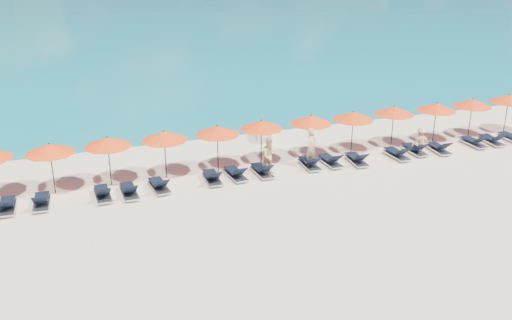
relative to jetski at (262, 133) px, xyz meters
name	(u,v)px	position (x,y,z in m)	size (l,w,h in m)	color
ground	(282,213)	(-2.59, -9.09, -0.30)	(1400.00, 1400.00, 0.00)	beige
jetski	(262,133)	(0.00, 0.00, 0.00)	(1.23, 2.20, 0.74)	silver
beachgoer_a	(311,147)	(0.70, -4.76, 0.65)	(0.69, 0.46, 1.90)	#DAAD77
beachgoer_b	(270,156)	(-1.54, -5.05, 0.58)	(0.86, 0.50, 1.77)	#DAAD77
beachgoer_c	(421,141)	(6.62, -5.14, 0.40)	(0.91, 0.42, 1.41)	#DAAD77
umbrella_3	(50,149)	(-10.98, -3.90, 1.71)	(2.10, 2.10, 2.28)	black
umbrella_4	(107,142)	(-8.61, -3.85, 1.71)	(2.10, 2.10, 2.28)	black
umbrella_5	(164,136)	(-6.14, -3.86, 1.71)	(2.10, 2.10, 2.28)	black
umbrella_6	(217,130)	(-3.69, -3.89, 1.71)	(2.10, 2.10, 2.28)	black
umbrella_7	(261,125)	(-1.48, -3.78, 1.71)	(2.10, 2.10, 2.28)	black
umbrella_8	(311,120)	(1.08, -3.82, 1.71)	(2.10, 2.10, 2.28)	black
umbrella_9	(353,116)	(3.34, -3.95, 1.71)	(2.10, 2.10, 2.28)	black
umbrella_10	(394,110)	(5.79, -3.80, 1.71)	(2.10, 2.10, 2.28)	black
umbrella_11	(437,107)	(8.27, -3.97, 1.71)	(2.10, 2.10, 2.28)	black
umbrella_12	(472,103)	(10.60, -3.94, 1.71)	(2.10, 2.10, 2.28)	black
umbrella_13	(509,99)	(13.09, -3.90, 1.71)	(2.10, 2.10, 2.28)	black
lounger_4	(7,206)	(-12.84, -5.12, -0.07)	(0.69, 1.73, 0.66)	silver
lounger_5	(41,201)	(-11.54, -5.15, -0.07)	(0.74, 1.74, 0.66)	silver
lounger_6	(103,193)	(-9.11, -5.20, -0.07)	(0.66, 1.71, 0.66)	silver
lounger_7	(129,191)	(-8.03, -5.31, -0.07)	(0.66, 1.71, 0.66)	silver
lounger_8	(159,185)	(-6.72, -5.15, -0.07)	(0.79, 1.75, 0.66)	silver
lounger_9	(212,177)	(-4.31, -5.07, -0.07)	(0.70, 1.73, 0.66)	silver
lounger_10	(236,173)	(-3.19, -5.01, -0.07)	(0.76, 1.74, 0.66)	silver
lounger_11	(262,170)	(-1.92, -5.05, -0.07)	(0.67, 1.72, 0.66)	silver
lounger_12	(309,163)	(0.54, -4.95, -0.07)	(0.71, 1.73, 0.66)	silver
lounger_13	(330,160)	(1.64, -4.99, -0.07)	(0.65, 1.71, 0.66)	silver
lounger_14	(357,159)	(2.92, -5.26, -0.07)	(0.77, 1.75, 0.66)	silver
lounger_15	(397,154)	(5.20, -5.26, -0.07)	(0.65, 1.71, 0.66)	silver
lounger_16	(415,149)	(6.42, -5.01, -0.07)	(0.65, 1.71, 0.66)	silver
lounger_17	(439,148)	(7.68, -5.27, -0.07)	(0.76, 1.75, 0.66)	silver
lounger_18	(474,142)	(10.04, -5.09, -0.07)	(0.62, 1.70, 0.66)	silver
lounger_19	(492,140)	(11.17, -5.16, -0.07)	(0.76, 1.75, 0.66)	silver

